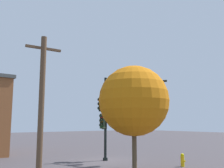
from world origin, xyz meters
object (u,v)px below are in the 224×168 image
(signal_pole_assembly, at_px, (121,104))
(tree_near, at_px, (134,101))
(utility_pole, at_px, (41,104))
(fire_hydrant, at_px, (183,160))

(signal_pole_assembly, distance_m, tree_near, 4.15)
(tree_near, bearing_deg, signal_pole_assembly, 151.68)
(signal_pole_assembly, distance_m, utility_pole, 7.75)
(utility_pole, height_order, tree_near, utility_pole)
(signal_pole_assembly, xyz_separation_m, tree_near, (3.65, -1.97, -0.09))
(utility_pole, distance_m, fire_hydrant, 9.81)
(signal_pole_assembly, relative_size, fire_hydrant, 7.58)
(signal_pole_assembly, bearing_deg, fire_hydrant, 26.40)
(tree_near, bearing_deg, utility_pole, -99.58)
(fire_hydrant, xyz_separation_m, tree_near, (-0.28, -3.92, 3.66))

